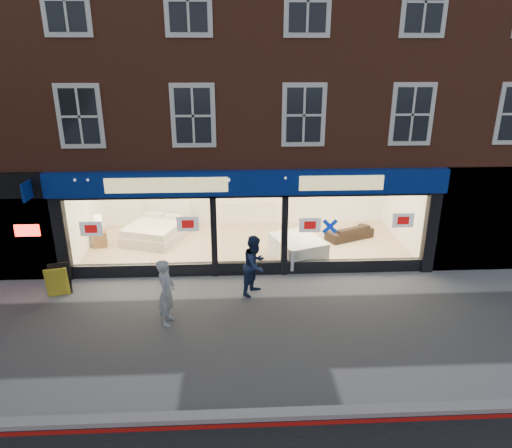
{
  "coord_description": "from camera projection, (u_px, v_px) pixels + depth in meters",
  "views": [
    {
      "loc": [
        -0.42,
        -9.59,
        6.29
      ],
      "look_at": [
        0.17,
        2.5,
        1.84
      ],
      "focal_mm": 32.0,
      "sensor_mm": 36.0,
      "label": 1
    }
  ],
  "objects": [
    {
      "name": "ground",
      "position": [
        254.0,
        330.0,
        11.18
      ],
      "size": [
        120.0,
        120.0,
        0.0
      ],
      "primitive_type": "plane",
      "color": "gray",
      "rests_on": "ground"
    },
    {
      "name": "kerb_line",
      "position": [
        262.0,
        425.0,
        8.27
      ],
      "size": [
        60.0,
        0.1,
        0.01
      ],
      "primitive_type": "cube",
      "color": "#8C0A07",
      "rests_on": "ground"
    },
    {
      "name": "kerb_stone",
      "position": [
        261.0,
        415.0,
        8.44
      ],
      "size": [
        60.0,
        0.25,
        0.12
      ],
      "primitive_type": "cube",
      "color": "gray",
      "rests_on": "ground"
    },
    {
      "name": "showroom_floor",
      "position": [
        247.0,
        245.0,
        16.08
      ],
      "size": [
        11.0,
        4.5,
        0.1
      ],
      "primitive_type": "cube",
      "color": "tan",
      "rests_on": "ground"
    },
    {
      "name": "building",
      "position": [
        244.0,
        45.0,
        15.38
      ],
      "size": [
        19.0,
        8.26,
        10.3
      ],
      "color": "brown",
      "rests_on": "ground"
    },
    {
      "name": "display_bed",
      "position": [
        157.0,
        229.0,
        16.41
      ],
      "size": [
        2.41,
        2.65,
        1.24
      ],
      "rotation": [
        0.0,
        0.0,
        -0.33
      ],
      "color": "beige",
      "rests_on": "showroom_floor"
    },
    {
      "name": "bedside_table",
      "position": [
        100.0,
        238.0,
        15.79
      ],
      "size": [
        0.53,
        0.53,
        0.55
      ],
      "primitive_type": "cube",
      "rotation": [
        0.0,
        0.0,
        0.21
      ],
      "color": "brown",
      "rests_on": "showroom_floor"
    },
    {
      "name": "mattress_stack",
      "position": [
        297.0,
        248.0,
        14.85
      ],
      "size": [
        1.87,
        2.08,
        0.68
      ],
      "rotation": [
        0.0,
        0.0,
        0.36
      ],
      "color": "silver",
      "rests_on": "showroom_floor"
    },
    {
      "name": "sofa",
      "position": [
        349.0,
        232.0,
        16.45
      ],
      "size": [
        1.85,
        1.32,
        0.5
      ],
      "primitive_type": "imported",
      "rotation": [
        0.0,
        0.0,
        3.56
      ],
      "color": "black",
      "rests_on": "showroom_floor"
    },
    {
      "name": "a_board",
      "position": [
        58.0,
        280.0,
        12.64
      ],
      "size": [
        0.67,
        0.52,
        0.92
      ],
      "primitive_type": "cube",
      "rotation": [
        0.0,
        0.0,
        0.24
      ],
      "color": "gold",
      "rests_on": "ground"
    },
    {
      "name": "pedestrian_grey",
      "position": [
        166.0,
        292.0,
        11.19
      ],
      "size": [
        0.51,
        0.68,
        1.72
      ],
      "primitive_type": "imported",
      "rotation": [
        0.0,
        0.0,
        1.41
      ],
      "color": "#9B9EA3",
      "rests_on": "ground"
    },
    {
      "name": "pedestrian_blue",
      "position": [
        255.0,
        265.0,
        12.65
      ],
      "size": [
        1.0,
        1.06,
        1.72
      ],
      "primitive_type": "imported",
      "rotation": [
        0.0,
        0.0,
        0.99
      ],
      "color": "#192647",
      "rests_on": "ground"
    }
  ]
}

